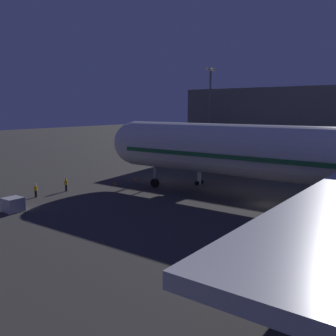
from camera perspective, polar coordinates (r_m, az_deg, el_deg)
The scene contains 8 objects.
ground_plane at distance 43.82m, azimuth 15.07°, elevation -5.50°, with size 320.00×320.00×0.00m, color #383533.
jet_bridge at distance 60.05m, azimuth 9.08°, elevation 4.34°, with size 25.50×3.40×7.46m.
apron_floodlight_mast at distance 75.35m, azimuth 6.42°, elevation 9.03°, with size 2.90×0.50×18.64m.
baggage_container_near_belt at distance 42.91m, azimuth -22.57°, elevation -5.17°, with size 1.82×1.77×1.49m, color #B7BABF.
ground_crew_near_nose_gear at distance 50.89m, azimuth -15.29°, elevation -2.37°, with size 0.40×0.40×1.76m.
ground_crew_under_port_wing at distance 48.62m, azimuth -19.54°, elevation -3.16°, with size 0.40×0.40×1.67m.
traffic_cone_nose_port at distance 56.92m, azimuth -4.98°, elevation -1.59°, with size 0.36×0.36×0.55m, color orange.
traffic_cone_nose_starboard at distance 53.77m, azimuth -8.09°, elevation -2.28°, with size 0.36×0.36×0.55m, color orange.
Camera 1 is at (39.63, 15.25, 10.83)m, focal length 39.97 mm.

